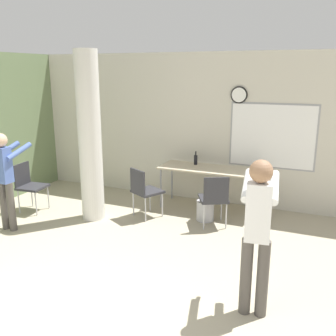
{
  "coord_description": "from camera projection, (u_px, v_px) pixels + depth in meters",
  "views": [
    {
      "loc": [
        2.15,
        -1.71,
        2.47
      ],
      "look_at": [
        0.25,
        2.83,
        1.18
      ],
      "focal_mm": 40.0,
      "sensor_mm": 36.0,
      "label": 1
    }
  ],
  "objects": [
    {
      "name": "wall_back",
      "position": [
        202.0,
        129.0,
        7.11
      ],
      "size": [
        8.0,
        0.15,
        2.8
      ],
      "color": "beige",
      "rests_on": "ground_plane"
    },
    {
      "name": "support_pillar",
      "position": [
        90.0,
        138.0,
        6.13
      ],
      "size": [
        0.38,
        0.38,
        2.8
      ],
      "color": "silver",
      "rests_on": "ground_plane"
    },
    {
      "name": "folding_table",
      "position": [
        212.0,
        171.0,
        6.7
      ],
      "size": [
        1.89,
        0.66,
        0.77
      ],
      "color": "beige",
      "rests_on": "ground_plane"
    },
    {
      "name": "bottle_on_table",
      "position": [
        196.0,
        160.0,
        6.94
      ],
      "size": [
        0.07,
        0.07,
        0.25
      ],
      "color": "black",
      "rests_on": "folding_table"
    },
    {
      "name": "waste_bin",
      "position": [
        205.0,
        210.0,
        6.33
      ],
      "size": [
        0.3,
        0.3,
        0.34
      ],
      "color": "#B2B2B7",
      "rests_on": "ground_plane"
    },
    {
      "name": "chair_table_left",
      "position": [
        144.0,
        189.0,
        6.38
      ],
      "size": [
        0.6,
        0.6,
        0.87
      ],
      "color": "#2D2D33",
      "rests_on": "ground_plane"
    },
    {
      "name": "chair_table_right",
      "position": [
        214.0,
        197.0,
        5.99
      ],
      "size": [
        0.59,
        0.59,
        0.87
      ],
      "color": "#2D2D33",
      "rests_on": "ground_plane"
    },
    {
      "name": "chair_by_left_wall",
      "position": [
        29.0,
        183.0,
        6.69
      ],
      "size": [
        0.48,
        0.48,
        0.87
      ],
      "color": "#2D2D33",
      "rests_on": "ground_plane"
    },
    {
      "name": "person_watching_back",
      "position": [
        5.0,
        174.0,
        5.79
      ],
      "size": [
        0.35,
        0.58,
        1.56
      ],
      "color": "#514C47",
      "rests_on": "ground_plane"
    },
    {
      "name": "person_playing_side",
      "position": [
        258.0,
        226.0,
        3.71
      ],
      "size": [
        0.42,
        0.64,
        1.66
      ],
      "color": "#514C47",
      "rests_on": "ground_plane"
    }
  ]
}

